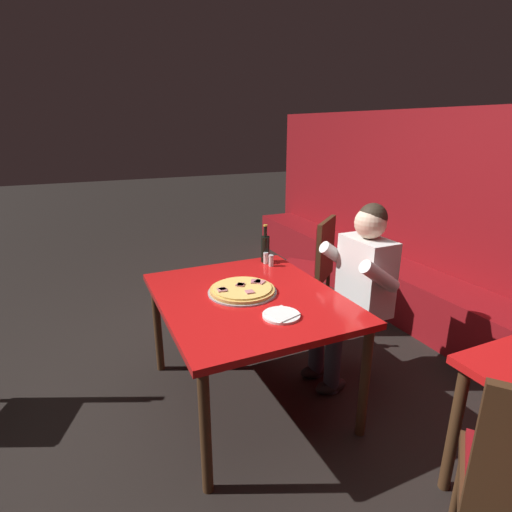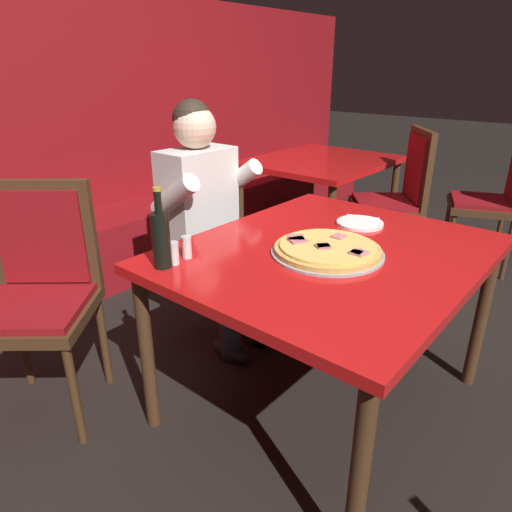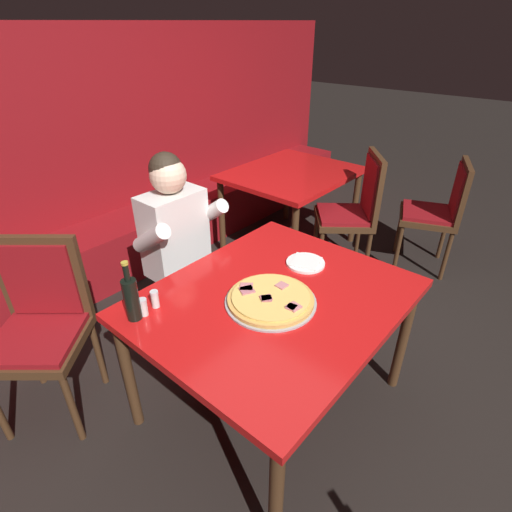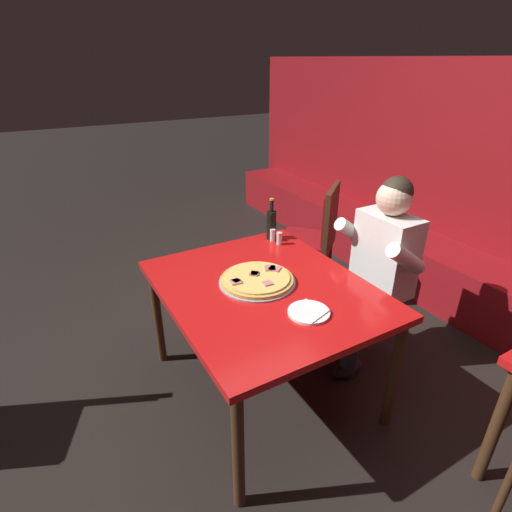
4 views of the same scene
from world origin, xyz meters
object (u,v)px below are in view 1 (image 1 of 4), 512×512
(shaker_parmesan, at_px, (271,261))
(diner_seated_blue_shirt, at_px, (355,287))
(beer_bottle, at_px, (265,248))
(dining_chair_far_right, at_px, (311,264))
(main_dining_table, at_px, (248,306))
(pizza, at_px, (242,290))
(shaker_red_pepper_flakes, at_px, (266,259))
(plate_white_paper, at_px, (281,315))

(shaker_parmesan, relative_size, diner_seated_blue_shirt, 0.07)
(beer_bottle, relative_size, diner_seated_blue_shirt, 0.23)
(beer_bottle, height_order, dining_chair_far_right, beer_bottle)
(main_dining_table, bearing_deg, pizza, -163.44)
(main_dining_table, relative_size, shaker_red_pepper_flakes, 14.84)
(main_dining_table, xyz_separation_m, diner_seated_blue_shirt, (0.08, 0.76, 0.03))
(shaker_parmesan, bearing_deg, dining_chair_far_right, 120.07)
(pizza, xyz_separation_m, diner_seated_blue_shirt, (0.13, 0.77, -0.06))
(beer_bottle, bearing_deg, dining_chair_far_right, 111.04)
(main_dining_table, bearing_deg, beer_bottle, 145.11)
(dining_chair_far_right, bearing_deg, main_dining_table, -51.18)
(main_dining_table, relative_size, beer_bottle, 4.37)
(main_dining_table, height_order, plate_white_paper, plate_white_paper)
(plate_white_paper, distance_m, shaker_red_pepper_flakes, 0.89)
(main_dining_table, distance_m, beer_bottle, 0.68)
(plate_white_paper, bearing_deg, shaker_parmesan, 157.57)
(plate_white_paper, height_order, shaker_parmesan, shaker_parmesan)
(shaker_parmesan, bearing_deg, diner_seated_blue_shirt, 37.66)
(dining_chair_far_right, bearing_deg, beer_bottle, -68.96)
(shaker_parmesan, bearing_deg, pizza, -46.05)
(plate_white_paper, distance_m, beer_bottle, 0.94)
(dining_chair_far_right, bearing_deg, diner_seated_blue_shirt, -12.04)
(plate_white_paper, bearing_deg, diner_seated_blue_shirt, 110.34)
(beer_bottle, bearing_deg, pizza, -38.91)
(shaker_parmesan, xyz_separation_m, diner_seated_blue_shirt, (0.50, 0.39, -0.08))
(shaker_red_pepper_flakes, height_order, diner_seated_blue_shirt, diner_seated_blue_shirt)
(main_dining_table, xyz_separation_m, dining_chair_far_right, (-0.75, 0.93, -0.10))
(main_dining_table, bearing_deg, dining_chair_far_right, 128.82)
(pizza, xyz_separation_m, beer_bottle, (-0.48, 0.39, 0.09))
(plate_white_paper, relative_size, shaker_parmesan, 2.44)
(shaker_red_pepper_flakes, bearing_deg, shaker_parmesan, 7.63)
(pizza, relative_size, beer_bottle, 1.48)
(main_dining_table, xyz_separation_m, beer_bottle, (-0.54, 0.37, 0.18))
(pizza, relative_size, diner_seated_blue_shirt, 0.34)
(main_dining_table, height_order, shaker_parmesan, shaker_parmesan)
(shaker_parmesan, xyz_separation_m, dining_chair_far_right, (-0.33, 0.56, -0.21))
(pizza, distance_m, plate_white_paper, 0.40)
(shaker_red_pepper_flakes, xyz_separation_m, shaker_parmesan, (0.07, 0.01, 0.00))
(pizza, bearing_deg, diner_seated_blue_shirt, 80.33)
(beer_bottle, distance_m, dining_chair_far_right, 0.66)
(main_dining_table, relative_size, diner_seated_blue_shirt, 1.00)
(pizza, relative_size, shaker_red_pepper_flakes, 5.03)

